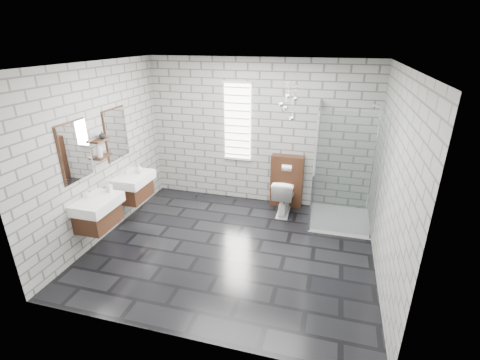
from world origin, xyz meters
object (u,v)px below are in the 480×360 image
at_px(vanity_right, 132,180).
at_px(toilet, 284,196).
at_px(vanity_left, 95,204).
at_px(cistern_panel, 287,181).
at_px(shower_enclosure, 336,198).

distance_m(vanity_right, toilet, 2.69).
relative_size(vanity_left, toilet, 2.31).
bearing_deg(vanity_right, vanity_left, -90.00).
bearing_deg(vanity_left, cistern_panel, 41.95).
bearing_deg(cistern_panel, vanity_left, -138.05).
distance_m(cistern_panel, toilet, 0.37).
relative_size(cistern_panel, toilet, 1.47).
distance_m(cistern_panel, shower_enclosure, 1.05).
relative_size(vanity_right, shower_enclosure, 0.77).
bearing_deg(vanity_left, shower_enclosure, 26.84).
xyz_separation_m(cistern_panel, toilet, (0.00, -0.34, -0.16)).
xyz_separation_m(vanity_left, vanity_right, (0.00, 0.98, 0.00)).
bearing_deg(vanity_left, toilet, 37.35).
bearing_deg(toilet, vanity_right, 19.48).
relative_size(cistern_panel, shower_enclosure, 0.49).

